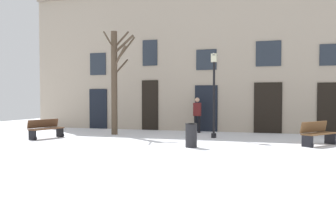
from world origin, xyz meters
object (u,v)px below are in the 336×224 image
bench_back_to_back_right (318,133)px  person_strolling (197,113)px  tree_center (115,79)px  streetlamp (214,86)px  bench_near_lamp (46,129)px  litter_bin (191,135)px

bench_back_to_back_right → person_strolling: (-5.27, 3.45, 0.55)m
bench_back_to_back_right → person_strolling: person_strolling is taller
tree_center → streetlamp: (4.76, -0.11, -0.39)m
streetlamp → bench_near_lamp: bearing=-161.6°
tree_center → bench_near_lamp: 3.94m
streetlamp → bench_back_to_back_right: 4.68m
streetlamp → litter_bin: bearing=-94.4°
bench_near_lamp → person_strolling: bearing=-36.8°
litter_bin → bench_near_lamp: size_ratio=0.51×
litter_bin → person_strolling: person_strolling is taller
bench_near_lamp → person_strolling: size_ratio=0.93×
person_strolling → bench_back_to_back_right: bearing=-36.4°
streetlamp → bench_back_to_back_right: streetlamp is taller
tree_center → bench_back_to_back_right: size_ratio=3.12×
litter_bin → person_strolling: bearing=100.1°
tree_center → person_strolling: bearing=28.7°
tree_center → litter_bin: size_ratio=5.82×
litter_bin → tree_center: bearing=143.4°
streetlamp → bench_near_lamp: 7.53m
streetlamp → person_strolling: 2.72m
tree_center → litter_bin: 6.05m
bench_back_to_back_right → person_strolling: size_ratio=0.89×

